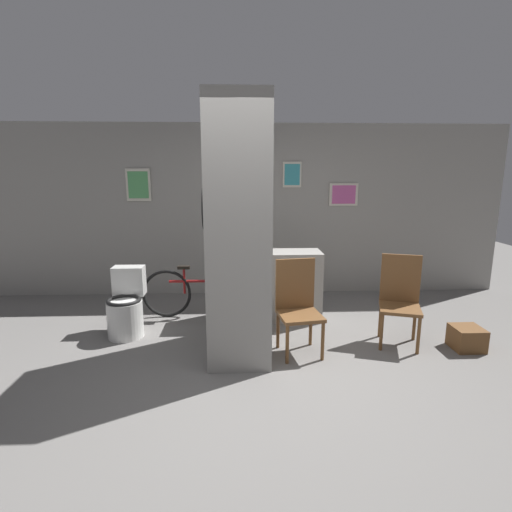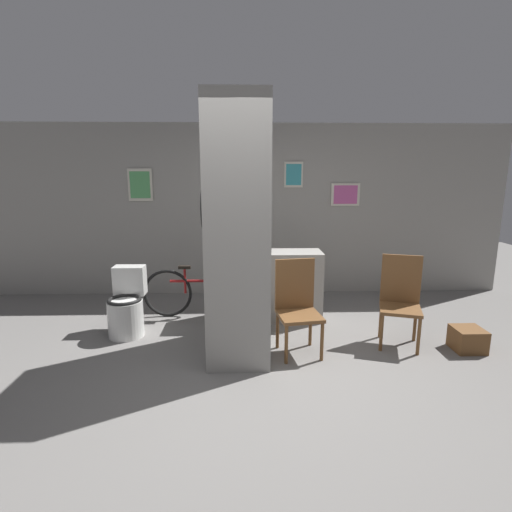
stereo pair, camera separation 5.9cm
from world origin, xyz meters
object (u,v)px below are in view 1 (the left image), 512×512
Objects in this scene: bicycle at (203,292)px; toilet at (126,308)px; bottle_tall at (255,244)px; chair_by_doorway at (400,297)px; chair_near_pillar at (298,304)px.

toilet is at bearing -146.55° from bicycle.
bottle_tall reaches higher than bicycle.
toilet is at bearing -168.86° from chair_by_doorway.
toilet is 1.75m from bottle_tall.
chair_near_pillar is 0.63× the size of bicycle.
bicycle is (0.85, 0.56, 0.01)m from toilet.
chair_near_pillar is 1.00× the size of chair_by_doorway.
chair_by_doorway is 2.45m from bicycle.
chair_by_doorway reaches higher than toilet.
bottle_tall is at bearing 169.38° from chair_by_doorway.
chair_near_pillar is 1.55m from bicycle.
chair_near_pillar is (1.95, -0.52, 0.20)m from toilet.
chair_near_pillar reaches higher than toilet.
bottle_tall is at bearing 17.77° from toilet.
bottle_tall is (-1.58, 0.85, 0.46)m from chair_by_doorway.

